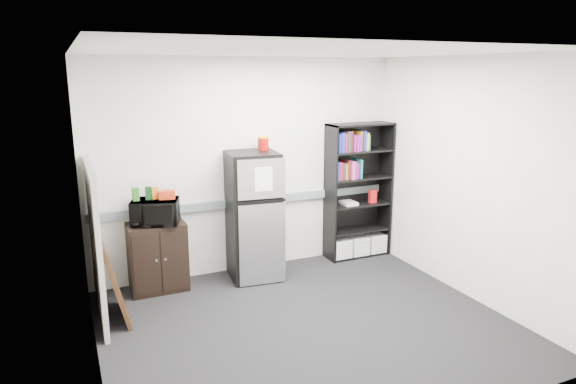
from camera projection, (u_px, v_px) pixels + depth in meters
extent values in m
plane|color=black|center=(308.00, 325.00, 5.23)|extent=(4.00, 4.00, 0.00)
cube|color=silver|center=(248.00, 166.00, 6.48)|extent=(4.00, 0.02, 2.70)
cube|color=silver|center=(470.00, 179.00, 5.71)|extent=(0.02, 3.50, 2.70)
cube|color=silver|center=(86.00, 221.00, 4.13)|extent=(0.02, 3.50, 2.70)
cube|color=white|center=(310.00, 51.00, 4.61)|extent=(4.00, 3.50, 0.02)
cube|color=slate|center=(249.00, 201.00, 6.56)|extent=(3.92, 0.05, 0.10)
cube|color=white|center=(221.00, 153.00, 6.29)|extent=(0.14, 0.00, 0.10)
cube|color=black|center=(330.00, 194.00, 6.84)|extent=(0.02, 0.34, 1.85)
cube|color=black|center=(385.00, 188.00, 7.19)|extent=(0.02, 0.34, 1.85)
cube|color=black|center=(352.00, 189.00, 7.16)|extent=(0.90, 0.02, 1.85)
cube|color=black|center=(361.00, 124.00, 6.80)|extent=(0.90, 0.34, 0.02)
cube|color=black|center=(356.00, 254.00, 7.22)|extent=(0.85, 0.32, 0.03)
cube|color=black|center=(357.00, 230.00, 7.14)|extent=(0.85, 0.32, 0.03)
cube|color=black|center=(358.00, 204.00, 7.06)|extent=(0.85, 0.32, 0.02)
cube|color=black|center=(359.00, 178.00, 6.97)|extent=(0.85, 0.32, 0.02)
cube|color=black|center=(360.00, 151.00, 6.88)|extent=(0.85, 0.32, 0.02)
cube|color=silver|center=(339.00, 247.00, 7.07)|extent=(0.25, 0.30, 0.25)
cube|color=silver|center=(357.00, 245.00, 7.18)|extent=(0.25, 0.30, 0.25)
cube|color=silver|center=(374.00, 242.00, 7.29)|extent=(0.25, 0.30, 0.25)
cube|color=#A09A8E|center=(96.00, 244.00, 5.26)|extent=(0.05, 1.30, 1.60)
cube|color=#B2B2B7|center=(89.00, 166.00, 5.07)|extent=(0.06, 1.30, 0.02)
cube|color=black|center=(158.00, 257.00, 6.00)|extent=(0.65, 0.41, 0.81)
cube|color=black|center=(147.00, 265.00, 5.75)|extent=(0.30, 0.01, 0.72)
cube|color=black|center=(175.00, 261.00, 5.87)|extent=(0.30, 0.01, 0.72)
cylinder|color=#B2B2B7|center=(157.00, 261.00, 5.77)|extent=(0.02, 0.02, 0.02)
cylinder|color=#B2B2B7|center=(166.00, 259.00, 5.81)|extent=(0.02, 0.02, 0.02)
imported|color=black|center=(155.00, 212.00, 5.85)|extent=(0.60, 0.50, 0.29)
cube|color=#245618|center=(136.00, 194.00, 5.75)|extent=(0.08, 0.06, 0.15)
cube|color=#0B3311|center=(148.00, 193.00, 5.81)|extent=(0.08, 0.06, 0.15)
cube|color=orange|center=(155.00, 193.00, 5.84)|extent=(0.07, 0.05, 0.14)
cube|color=red|center=(167.00, 195.00, 5.85)|extent=(0.20, 0.14, 0.10)
cube|color=black|center=(253.00, 217.00, 6.30)|extent=(0.65, 0.65, 1.56)
cube|color=#B1B1B6|center=(262.00, 179.00, 5.91)|extent=(0.57, 0.08, 0.47)
cube|color=#B1B1B6|center=(262.00, 245.00, 6.09)|extent=(0.57, 0.08, 1.00)
cube|color=black|center=(262.00, 202.00, 5.96)|extent=(0.57, 0.07, 0.03)
cube|color=white|center=(264.00, 179.00, 5.90)|extent=(0.21, 0.03, 0.28)
cube|color=black|center=(252.00, 153.00, 6.12)|extent=(0.65, 0.65, 0.02)
cylinder|color=#9F0807|center=(263.00, 143.00, 6.28)|extent=(0.13, 0.13, 0.16)
cylinder|color=gold|center=(263.00, 136.00, 6.26)|extent=(0.14, 0.14, 0.02)
cube|color=black|center=(113.00, 278.00, 5.28)|extent=(0.25, 0.70, 0.89)
cube|color=beige|center=(115.00, 277.00, 5.29)|extent=(0.18, 0.60, 0.75)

